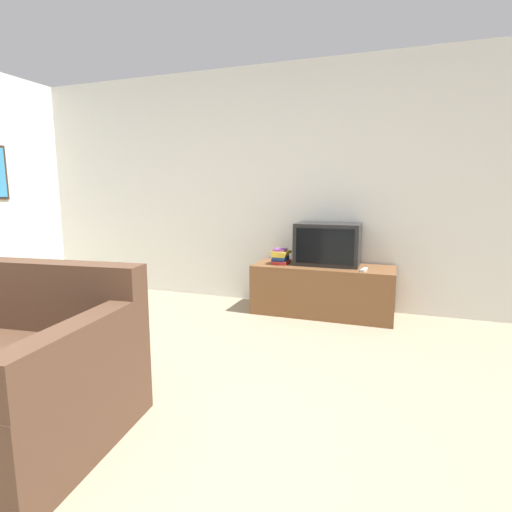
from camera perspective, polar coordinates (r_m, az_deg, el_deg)
name	(u,v)px	position (r m, az deg, el deg)	size (l,w,h in m)	color
ground_plane	(71,466)	(2.25, -24.88, -25.58)	(14.00, 14.00, 0.00)	gray
wall_back	(270,187)	(4.52, 2.02, 9.78)	(9.00, 0.06, 2.60)	silver
tv_stand	(323,290)	(4.18, 9.50, -4.79)	(1.41, 0.53, 0.51)	brown
television	(328,244)	(4.16, 10.19, 1.68)	(0.65, 0.38, 0.43)	black
book_stack	(281,256)	(4.17, 3.54, -0.06)	(0.18, 0.23, 0.16)	#B72D28
remote_on_stand	(364,270)	(3.92, 15.17, -1.92)	(0.06, 0.16, 0.02)	#B7B7B7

